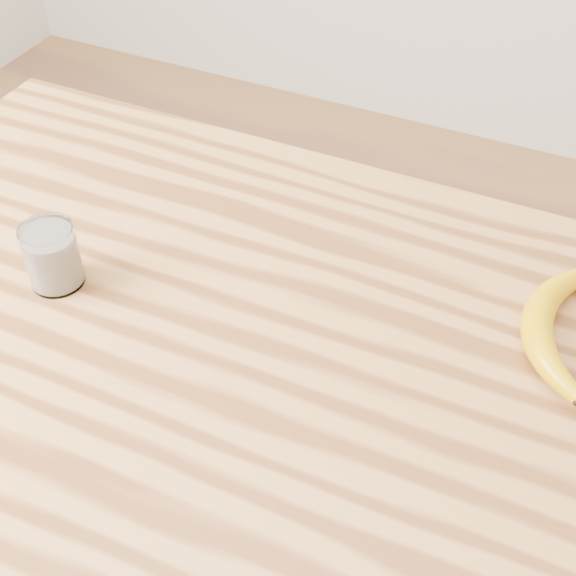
% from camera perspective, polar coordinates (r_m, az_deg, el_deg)
% --- Properties ---
extents(table, '(1.20, 0.80, 0.90)m').
position_cam_1_polar(table, '(1.08, -4.63, -7.48)').
color(table, '#AD753E').
rests_on(table, ground).
extents(smoothie_glass, '(0.07, 0.07, 0.09)m').
position_cam_1_polar(smoothie_glass, '(1.06, -16.42, 2.16)').
color(smoothie_glass, white).
rests_on(smoothie_glass, table).
extents(banana, '(0.15, 0.33, 0.04)m').
position_cam_1_polar(banana, '(1.01, 17.24, -2.21)').
color(banana, '#CB9502').
rests_on(banana, table).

